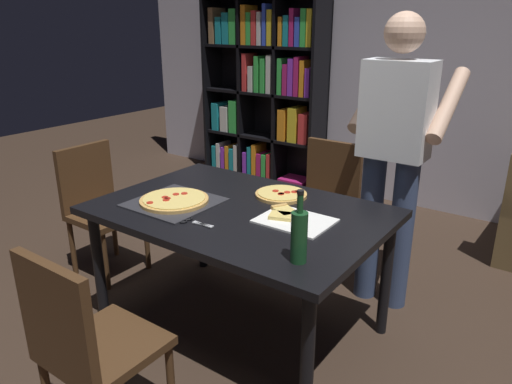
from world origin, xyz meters
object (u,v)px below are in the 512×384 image
dining_table (240,221)px  bookshelf (265,91)px  person_serving_pizza (394,148)px  pepperoni_pizza_on_tray (174,201)px  kitchen_scissors (192,221)px  second_pizza_plain (281,194)px  chair_left_end (98,202)px  chair_near_camera (85,341)px  wine_bottle (299,235)px  chair_far_side (326,197)px

dining_table → bookshelf: (-1.48, 2.37, 0.31)m
person_serving_pizza → pepperoni_pizza_on_tray: bearing=-133.1°
kitchen_scissors → second_pizza_plain: bearing=75.1°
chair_left_end → second_pizza_plain: chair_left_end is taller
chair_near_camera → wine_bottle: (0.57, 0.67, 0.36)m
person_serving_pizza → wine_bottle: (0.03, -1.12, -0.13)m
person_serving_pizza → second_pizza_plain: (-0.46, -0.49, -0.24)m
person_serving_pizza → wine_bottle: 1.13m
chair_left_end → person_serving_pizza: bearing=23.7°
bookshelf → kitchen_scissors: (1.40, -2.66, -0.23)m
chair_far_side → pepperoni_pizza_on_tray: chair_far_side is taller
chair_near_camera → second_pizza_plain: size_ratio=3.04×
dining_table → kitchen_scissors: 0.31m
chair_near_camera → person_serving_pizza: size_ratio=0.51×
second_pizza_plain → person_serving_pizza: bearing=47.0°
bookshelf → pepperoni_pizza_on_tray: 2.78m
pepperoni_pizza_on_tray → chair_left_end: bearing=170.6°
chair_far_side → dining_table: bearing=-90.0°
second_pizza_plain → kitchen_scissors: bearing=-104.9°
chair_near_camera → bookshelf: (-1.48, 3.38, 0.48)m
chair_far_side → second_pizza_plain: bearing=-83.9°
dining_table → kitchen_scissors: size_ratio=7.85×
chair_far_side → second_pizza_plain: size_ratio=3.04×
pepperoni_pizza_on_tray → wine_bottle: bearing=-11.6°
wine_bottle → person_serving_pizza: bearing=91.5°
chair_near_camera → second_pizza_plain: chair_near_camera is taller
chair_near_camera → chair_left_end: bearing=141.2°
chair_near_camera → chair_left_end: size_ratio=1.00×
chair_far_side → bookshelf: 2.07m
kitchen_scissors → wine_bottle: bearing=-4.0°
chair_near_camera → bookshelf: size_ratio=0.46×
dining_table → chair_left_end: size_ratio=1.70×
bookshelf → person_serving_pizza: (2.02, -1.59, 0.01)m
kitchen_scissors → chair_far_side: bearing=86.5°
kitchen_scissors → second_pizza_plain: size_ratio=0.66×
bookshelf → dining_table: bearing=-58.1°
wine_bottle → kitchen_scissors: (-0.64, 0.04, -0.11)m
wine_bottle → bookshelf: bearing=127.0°
chair_far_side → kitchen_scissors: 1.32m
bookshelf → kitchen_scissors: size_ratio=10.03×
chair_left_end → person_serving_pizza: (1.79, 0.78, 0.49)m
person_serving_pizza → kitchen_scissors: 1.26m
dining_table → pepperoni_pizza_on_tray: (-0.34, -0.15, 0.09)m
bookshelf → pepperoni_pizza_on_tray: bearing=-65.7°
chair_near_camera → second_pizza_plain: 1.32m
bookshelf → wine_bottle: size_ratio=6.17×
chair_far_side → pepperoni_pizza_on_tray: bearing=-106.3°
person_serving_pizza → bookshelf: bearing=141.8°
person_serving_pizza → second_pizza_plain: size_ratio=5.90×
pepperoni_pizza_on_tray → kitchen_scissors: bearing=-28.4°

